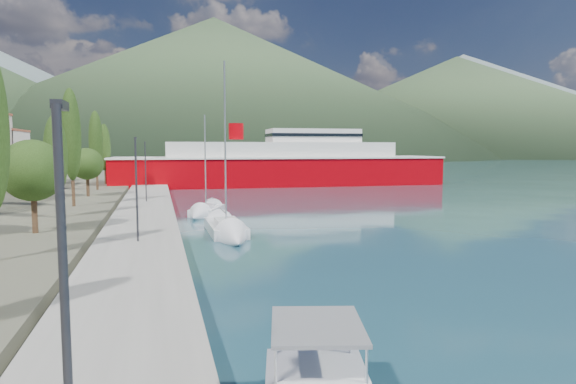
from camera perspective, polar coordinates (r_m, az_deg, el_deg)
name	(u,v)px	position (r m, az deg, el deg)	size (l,w,h in m)	color
ground	(187,171)	(135.07, -11.83, 2.50)	(1400.00, 1400.00, 0.00)	#1E4552
quay	(144,219)	(41.13, -16.72, -3.12)	(5.00, 88.00, 0.80)	gray
hills_far	(270,94)	(654.00, -2.15, 11.51)	(1480.00, 900.00, 180.00)	slate
hills_near	(289,95)	(403.68, 0.16, 11.37)	(1010.00, 520.00, 115.00)	#374E2F
tree_row	(66,153)	(46.61, -24.87, 4.20)	(3.98, 64.48, 11.12)	#47301E
lamp_posts	(136,185)	(28.97, -17.54, 0.75)	(0.15, 44.51, 6.06)	#2D2D33
sailboat_near	(230,233)	(33.66, -6.89, -4.90)	(2.51, 9.28, 13.32)	silver
sailboat_mid	(202,213)	(44.45, -10.16, -2.51)	(4.56, 7.22, 10.13)	silver
ferry	(282,166)	(80.63, -0.70, 3.15)	(54.51, 13.75, 10.74)	#A00007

